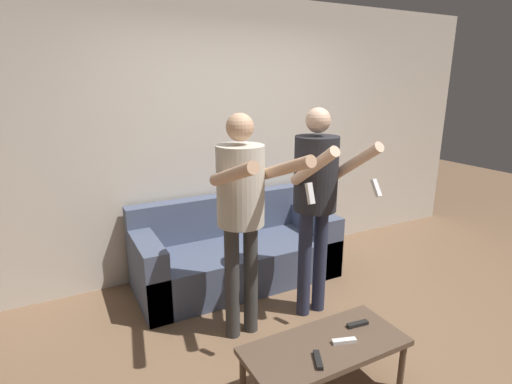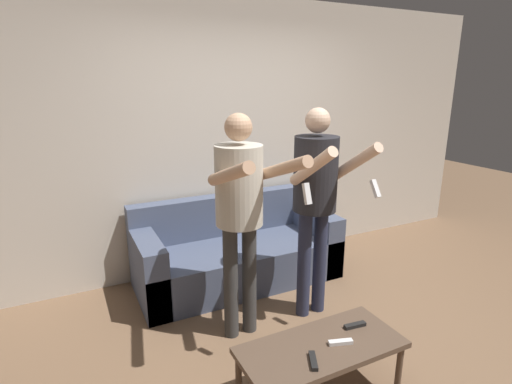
# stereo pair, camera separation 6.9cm
# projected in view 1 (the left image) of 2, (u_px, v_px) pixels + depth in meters

# --- Properties ---
(ground_plane) EXTENTS (14.00, 14.00, 0.00)m
(ground_plane) POSITION_uv_depth(u_px,v_px,m) (332.00, 352.00, 2.91)
(ground_plane) COLOR brown
(wall_back) EXTENTS (6.40, 0.06, 2.70)m
(wall_back) POSITION_uv_depth(u_px,v_px,m) (230.00, 138.00, 4.06)
(wall_back) COLOR beige
(wall_back) RESTS_ON ground_plane
(couch) EXTENTS (1.94, 0.81, 0.80)m
(couch) POSITION_uv_depth(u_px,v_px,m) (236.00, 254.00, 3.91)
(couch) COLOR #4C5670
(couch) RESTS_ON ground_plane
(person_standing_left) EXTENTS (0.46, 0.78, 1.70)m
(person_standing_left) POSITION_uv_depth(u_px,v_px,m) (242.00, 202.00, 2.84)
(person_standing_left) COLOR #383838
(person_standing_left) RESTS_ON ground_plane
(person_standing_right) EXTENTS (0.46, 0.67, 1.72)m
(person_standing_right) POSITION_uv_depth(u_px,v_px,m) (316.00, 189.00, 3.13)
(person_standing_right) COLOR #282D47
(person_standing_right) RESTS_ON ground_plane
(coffee_table) EXTENTS (1.02, 0.45, 0.37)m
(coffee_table) POSITION_uv_depth(u_px,v_px,m) (325.00, 349.00, 2.43)
(coffee_table) COLOR brown
(coffee_table) RESTS_ON ground_plane
(remote_near) EXTENTS (0.10, 0.15, 0.02)m
(remote_near) POSITION_uv_depth(u_px,v_px,m) (318.00, 360.00, 2.27)
(remote_near) COLOR black
(remote_near) RESTS_ON coffee_table
(remote_mid) EXTENTS (0.15, 0.08, 0.02)m
(remote_mid) POSITION_uv_depth(u_px,v_px,m) (344.00, 341.00, 2.43)
(remote_mid) COLOR white
(remote_mid) RESTS_ON coffee_table
(remote_far) EXTENTS (0.15, 0.05, 0.02)m
(remote_far) POSITION_uv_depth(u_px,v_px,m) (358.00, 324.00, 2.60)
(remote_far) COLOR black
(remote_far) RESTS_ON coffee_table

